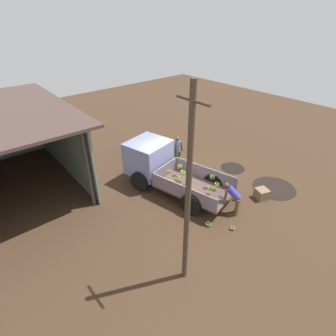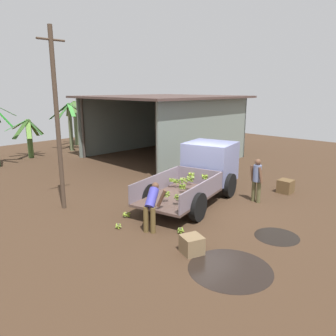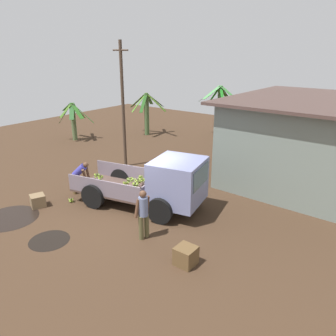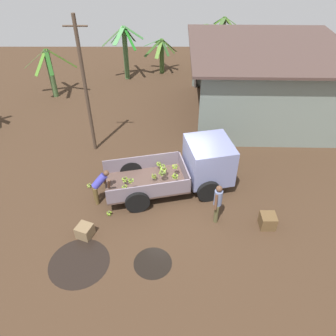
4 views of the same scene
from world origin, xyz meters
The scene contains 16 objects.
ground centered at (0.00, 0.00, 0.00)m, with size 36.00×36.00×0.00m, color #3F2C1D.
mud_patch_0 centered at (-3.28, -3.40, 0.00)m, with size 1.98×1.98×0.01m, color black.
mud_patch_1 centered at (-0.89, -3.40, 0.00)m, with size 1.25×1.25×0.01m, color black.
cargo_truck centered at (0.75, 0.43, 1.08)m, with size 5.26×2.88×2.02m.
warehouse_shed centered at (5.25, 6.67, 2.68)m, with size 8.23×7.94×3.68m.
utility_pole centered at (-3.87, 3.09, 3.10)m, with size 0.94×0.15×6.04m.
banana_palm_0 centered at (-0.83, 12.43, 1.26)m, with size 2.30×2.16×2.32m.
banana_palm_2 centered at (3.55, 14.43, 1.77)m, with size 2.48×2.55×3.20m.
banana_palm_4 centered at (2.12, 12.67, 1.77)m, with size 2.34×2.55×3.16m.
person_foreground_visitor centered at (1.36, -1.49, 0.90)m, with size 0.34×0.60×1.63m.
person_worker_loading centered at (-2.99, -0.47, 0.80)m, with size 0.82×0.71×1.38m.
banana_bunch_on_ground_0 centered at (-2.90, 0.83, 0.10)m, with size 0.27×0.27×0.17m.
banana_bunch_on_ground_1 centered at (-3.65, 0.31, 0.09)m, with size 0.21×0.20×0.17m.
banana_bunch_on_ground_2 centered at (-2.60, -1.26, 0.10)m, with size 0.23×0.22×0.18m.
wooden_crate_0 centered at (-3.29, -2.25, 0.23)m, with size 0.51×0.51×0.46m, color brown.
wooden_crate_1 centered at (3.17, -1.81, 0.27)m, with size 0.54×0.54×0.53m, color brown.
Camera 2 is at (-9.24, -7.06, 4.11)m, focal length 35.00 mm.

